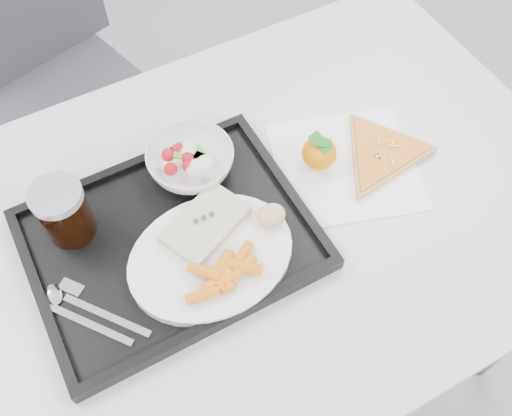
# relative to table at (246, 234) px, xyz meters

# --- Properties ---
(table) EXTENTS (1.20, 0.80, 0.75)m
(table) POSITION_rel_table_xyz_m (0.00, 0.00, 0.00)
(table) COLOR #B0B0B3
(table) RESTS_ON ground
(chair) EXTENTS (0.52, 0.52, 0.93)m
(chair) POSITION_rel_table_xyz_m (-0.17, 0.76, -0.15)
(chair) COLOR #36363D
(chair) RESTS_ON ground
(tray) EXTENTS (0.45, 0.35, 0.03)m
(tray) POSITION_rel_table_xyz_m (-0.13, 0.01, 0.08)
(tray) COLOR black
(tray) RESTS_ON table
(dinner_plate) EXTENTS (0.27, 0.27, 0.02)m
(dinner_plate) POSITION_rel_table_xyz_m (-0.09, -0.06, 0.09)
(dinner_plate) COLOR white
(dinner_plate) RESTS_ON tray
(fish_fillet) EXTENTS (0.16, 0.13, 0.03)m
(fish_fillet) POSITION_rel_table_xyz_m (-0.08, -0.01, 0.11)
(fish_fillet) COLOR beige
(fish_fillet) RESTS_ON dinner_plate
(bread_roll) EXTENTS (0.06, 0.05, 0.03)m
(bread_roll) POSITION_rel_table_xyz_m (0.02, -0.05, 0.12)
(bread_roll) COLOR #DFC47A
(bread_roll) RESTS_ON dinner_plate
(salad_bowl) EXTENTS (0.15, 0.15, 0.05)m
(salad_bowl) POSITION_rel_table_xyz_m (-0.04, 0.12, 0.11)
(salad_bowl) COLOR white
(salad_bowl) RESTS_ON tray
(cola_glass) EXTENTS (0.08, 0.08, 0.11)m
(cola_glass) POSITION_rel_table_xyz_m (-0.27, 0.10, 0.14)
(cola_glass) COLOR black
(cola_glass) RESTS_ON tray
(cutlery) EXTENTS (0.13, 0.16, 0.01)m
(cutlery) POSITION_rel_table_xyz_m (-0.30, -0.04, 0.08)
(cutlery) COLOR silver
(cutlery) RESTS_ON tray
(napkin) EXTENTS (0.31, 0.31, 0.00)m
(napkin) POSITION_rel_table_xyz_m (0.21, 0.01, 0.07)
(napkin) COLOR white
(napkin) RESTS_ON table
(tangerine) EXTENTS (0.07, 0.07, 0.07)m
(tangerine) POSITION_rel_table_xyz_m (0.16, 0.03, 0.10)
(tangerine) COLOR #D75A00
(tangerine) RESTS_ON napkin
(pizza_slice) EXTENTS (0.32, 0.32, 0.02)m
(pizza_slice) POSITION_rel_table_xyz_m (0.28, -0.01, 0.08)
(pizza_slice) COLOR tan
(pizza_slice) RESTS_ON napkin
(carrot_pile) EXTENTS (0.14, 0.07, 0.02)m
(carrot_pile) POSITION_rel_table_xyz_m (-0.09, -0.10, 0.11)
(carrot_pile) COLOR orange
(carrot_pile) RESTS_ON dinner_plate
(salad_contents) EXTENTS (0.09, 0.08, 0.03)m
(salad_contents) POSITION_rel_table_xyz_m (-0.04, 0.12, 0.12)
(salad_contents) COLOR #B30E17
(salad_contents) RESTS_ON salad_bowl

